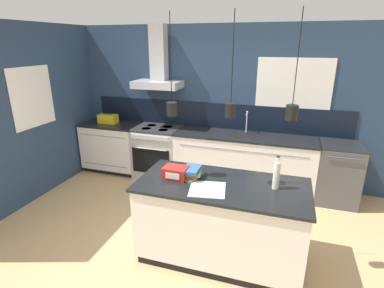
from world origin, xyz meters
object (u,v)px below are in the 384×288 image
at_px(dishwasher, 337,173).
at_px(bottle_on_island, 276,175).
at_px(yellow_toolbox, 108,119).
at_px(book_stack, 191,172).
at_px(oven_range, 158,152).
at_px(red_supply_box, 176,173).

height_order(dishwasher, bottle_on_island, bottle_on_island).
bearing_deg(dishwasher, yellow_toolbox, 180.00).
bearing_deg(bottle_on_island, dishwasher, 63.72).
xyz_separation_m(bottle_on_island, book_stack, (-0.89, -0.01, -0.09)).
height_order(dishwasher, yellow_toolbox, yellow_toolbox).
xyz_separation_m(dishwasher, book_stack, (-1.75, -1.73, 0.51)).
relative_size(oven_range, yellow_toolbox, 2.68).
distance_m(red_supply_box, yellow_toolbox, 2.70).
distance_m(book_stack, yellow_toolbox, 2.77).
height_order(oven_range, dishwasher, same).
relative_size(book_stack, red_supply_box, 1.22).
relative_size(book_stack, yellow_toolbox, 0.93).
relative_size(red_supply_box, yellow_toolbox, 0.76).
xyz_separation_m(bottle_on_island, red_supply_box, (-1.05, -0.08, -0.09)).
height_order(oven_range, bottle_on_island, bottle_on_island).
bearing_deg(red_supply_box, dishwasher, 43.54).
bearing_deg(red_supply_box, yellow_toolbox, 137.93).
relative_size(oven_range, red_supply_box, 3.52).
xyz_separation_m(oven_range, yellow_toolbox, (-0.98, 0.00, 0.54)).
height_order(bottle_on_island, red_supply_box, bottle_on_island).
bearing_deg(oven_range, book_stack, -55.61).
bearing_deg(book_stack, red_supply_box, -155.00).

